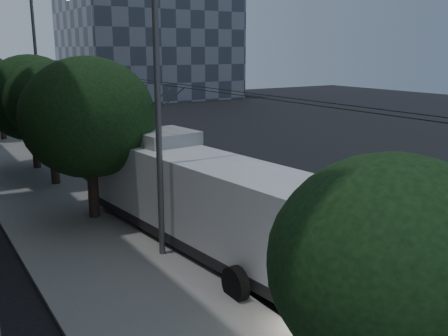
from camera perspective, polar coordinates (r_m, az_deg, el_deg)
The scene contains 17 objects.
ground at distance 19.87m, azimuth 9.56°, elevation -7.35°, with size 120.00×120.00×0.00m, color black.
sidewalk at distance 34.78m, azimuth -23.34°, elevation 0.85°, with size 5.00×90.00×0.15m, color gray.
tram_rails at distance 37.58m, azimuth -8.18°, elevation 2.58°, with size 4.52×90.00×0.02m.
overhead_wires at distance 34.73m, azimuth -19.74°, elevation 6.83°, with size 2.23×90.00×6.00m.
building_distant_right at distance 75.37m, azimuth -8.80°, elevation 17.08°, with size 22.00×18.00×24.00m, color #3D444E.
trolleybus at distance 17.92m, azimuth -2.65°, elevation -3.52°, with size 3.90×12.89×5.63m.
pickup_silver at distance 28.35m, azimuth -11.98°, elevation 0.51°, with size 2.62×5.68×1.58m, color #B3B7BC.
car_white_a at distance 34.44m, azimuth -17.17°, elevation 2.20°, with size 1.51×3.75×1.28m, color silver.
car_white_b at distance 36.74m, azimuth -17.47°, elevation 2.96°, with size 1.97×4.85×1.41m, color #B0B1B4.
car_white_c at distance 39.58m, azimuth -19.97°, elevation 3.60°, with size 1.66×4.77×1.57m, color silver.
car_white_d at distance 49.81m, azimuth -22.67°, elevation 5.10°, with size 1.58×3.92×1.34m, color silver.
tree_0 at distance 8.37m, azimuth 18.52°, elevation -10.52°, with size 3.92×3.92×5.47m.
tree_1 at distance 20.80m, azimuth -15.21°, elevation 5.58°, with size 5.38×5.38×6.75m.
tree_2 at distance 26.83m, azimuth -19.33°, elevation 7.32°, with size 4.43×4.43×6.50m.
tree_3 at distance 30.97m, azimuth -21.15°, elevation 7.47°, with size 5.46×5.46×6.72m.
streetlamp_near at distance 16.33m, azimuth -6.32°, elevation 10.68°, with size 2.50×0.44×10.37m.
streetlamp_far at distance 35.10m, azimuth -20.01°, elevation 11.83°, with size 2.60×0.44×10.86m.
Camera 1 is at (-12.58, -13.71, 6.98)m, focal length 40.00 mm.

